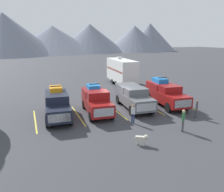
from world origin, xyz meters
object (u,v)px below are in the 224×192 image
object	(u,v)px
pickup_truck_a	(57,104)
pickup_truck_b	(96,100)
pickup_truck_c	(133,96)
person_a	(133,113)
person_b	(196,108)
pickup_truck_d	(166,93)
camper_trailer_a	(122,71)
person_c	(183,119)
dog	(143,138)

from	to	relation	value
pickup_truck_a	pickup_truck_b	size ratio (longest dim) A/B	1.07
pickup_truck_c	person_a	bearing A→B (deg)	-116.60
person_b	person_a	bearing A→B (deg)	172.10
pickup_truck_c	person_b	distance (m)	5.85
pickup_truck_d	camper_trailer_a	bearing A→B (deg)	90.53
camper_trailer_a	person_c	world-z (taller)	camper_trailer_a
pickup_truck_b	person_c	bearing A→B (deg)	-53.56
pickup_truck_b	person_a	distance (m)	4.07
dog	pickup_truck_a	bearing A→B (deg)	121.02
pickup_truck_c	dog	bearing A→B (deg)	-111.86
pickup_truck_c	dog	xyz separation A→B (m)	(-2.90, -7.23, -0.69)
pickup_truck_d	person_c	distance (m)	6.69
person_b	dog	xyz separation A→B (m)	(-6.72, -2.81, -0.42)
dog	pickup_truck_d	bearing A→B (deg)	47.35
person_a	person_b	world-z (taller)	person_a
person_a	person_b	distance (m)	5.70
camper_trailer_a	person_b	world-z (taller)	camper_trailer_a
person_a	dog	xyz separation A→B (m)	(-1.08, -3.59, -0.42)
pickup_truck_b	pickup_truck_c	bearing A→B (deg)	1.32
pickup_truck_c	pickup_truck_b	bearing A→B (deg)	-178.68
pickup_truck_a	pickup_truck_c	distance (m)	7.25
pickup_truck_a	person_c	bearing A→B (deg)	-38.23
pickup_truck_b	pickup_truck_c	size ratio (longest dim) A/B	0.92
pickup_truck_a	person_b	bearing A→B (deg)	-21.80
pickup_truck_a	person_a	xyz separation A→B (m)	(5.43, -3.65, -0.32)
pickup_truck_c	person_c	world-z (taller)	pickup_truck_c
pickup_truck_d	person_a	size ratio (longest dim) A/B	3.84
pickup_truck_d	person_b	size ratio (longest dim) A/B	3.84
pickup_truck_b	dog	size ratio (longest dim) A/B	6.37
pickup_truck_d	camper_trailer_a	world-z (taller)	camper_trailer_a
camper_trailer_a	person_b	size ratio (longest dim) A/B	5.49
pickup_truck_a	pickup_truck_c	bearing A→B (deg)	-0.06
person_a	person_c	xyz separation A→B (m)	(2.69, -2.76, 0.07)
person_a	pickup_truck_c	bearing A→B (deg)	63.40
pickup_truck_a	pickup_truck_d	size ratio (longest dim) A/B	0.97
pickup_truck_a	person_a	bearing A→B (deg)	-33.88
pickup_truck_c	pickup_truck_d	bearing A→B (deg)	-4.15
person_a	dog	bearing A→B (deg)	-106.72
camper_trailer_a	pickup_truck_c	bearing A→B (deg)	-107.69
person_c	dog	bearing A→B (deg)	-167.51
camper_trailer_a	person_a	xyz separation A→B (m)	(-5.24, -14.36, -1.18)
pickup_truck_a	camper_trailer_a	distance (m)	15.15
pickup_truck_a	camper_trailer_a	bearing A→B (deg)	45.11
pickup_truck_d	person_a	world-z (taller)	pickup_truck_d
pickup_truck_a	pickup_truck_d	world-z (taller)	pickup_truck_d
pickup_truck_c	dog	world-z (taller)	pickup_truck_c
pickup_truck_b	person_c	world-z (taller)	pickup_truck_b
pickup_truck_b	person_a	bearing A→B (deg)	-61.08
person_c	person_a	bearing A→B (deg)	134.36
camper_trailer_a	dog	bearing A→B (deg)	-109.40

